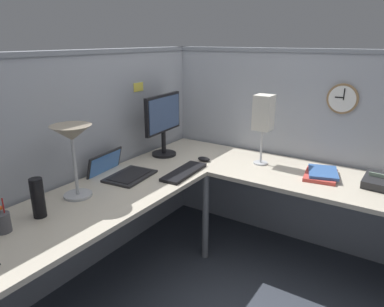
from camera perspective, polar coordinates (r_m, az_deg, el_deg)
The scene contains 16 objects.
ground_plane at distance 2.76m, azimuth 3.28°, elevation -18.77°, with size 6.80×6.80×0.00m, color #383D47.
cubicle_wall_back at distance 2.64m, azimuth -17.16°, elevation -1.75°, with size 2.57×0.12×1.58m.
cubicle_wall_right at distance 3.04m, azimuth 16.18°, elevation 0.89°, with size 0.12×2.37×1.58m.
desk at distance 2.30m, azimuth 2.76°, elevation -8.32°, with size 2.35×2.15×0.73m.
monitor at distance 2.87m, azimuth -4.64°, elevation 5.33°, with size 0.46×0.20×0.50m.
laptop at distance 2.56m, azimuth -11.67°, elevation -2.88°, with size 0.38×0.41×0.22m.
keyboard at distance 2.53m, azimuth -1.29°, elevation -3.01°, with size 0.43×0.14×0.02m, color black.
computer_mouse at distance 2.79m, azimuth 1.93°, elevation -0.90°, with size 0.06×0.10×0.03m, color black.
desk_lamp_dome at distance 2.17m, azimuth -18.73°, elevation 2.23°, with size 0.24×0.24×0.44m.
pen_cup at distance 2.02m, azimuth -28.17°, elevation -9.72°, with size 0.08×0.08×0.18m.
thermos_flask at distance 2.07m, azimuth -23.55°, elevation -6.57°, with size 0.07×0.07×0.22m, color black.
office_phone at distance 2.58m, azimuth 28.22°, elevation -4.20°, with size 0.20×0.22×0.11m.
book_stack at distance 2.63m, azimuth 20.12°, elevation -3.12°, with size 0.32×0.26×0.04m.
desk_lamp_paper at distance 2.68m, azimuth 11.42°, elevation 6.13°, with size 0.13×0.13×0.53m.
wall_clock at distance 2.82m, azimuth 23.06°, elevation 8.11°, with size 0.04×0.22×0.22m.
pinned_note_leftmost at distance 2.88m, azimuth -8.61°, elevation 10.53°, with size 0.11×0.00×0.07m, color #EAD84C.
Camera 1 is at (-1.93, -1.08, 1.65)m, focal length 33.16 mm.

